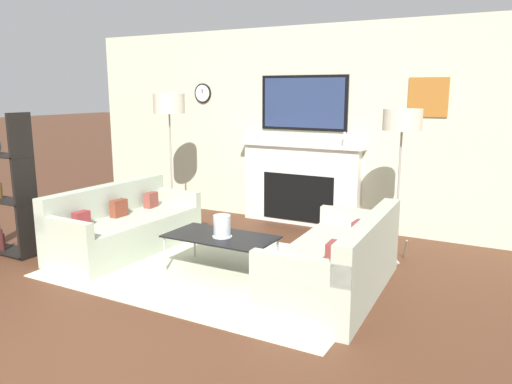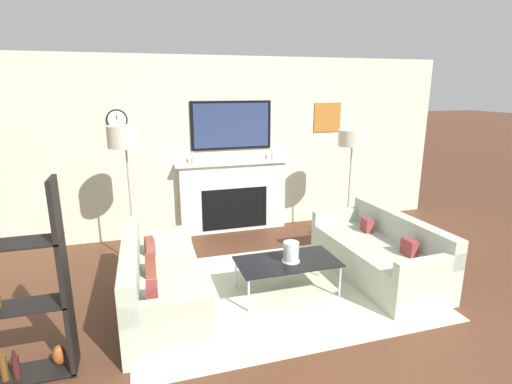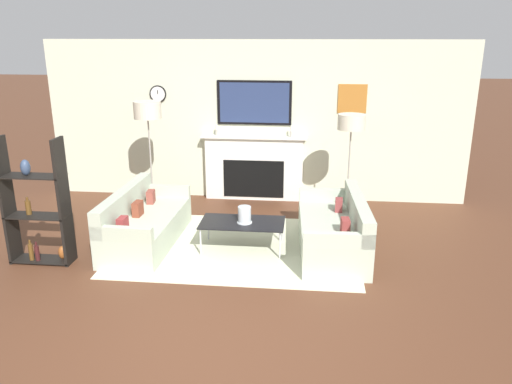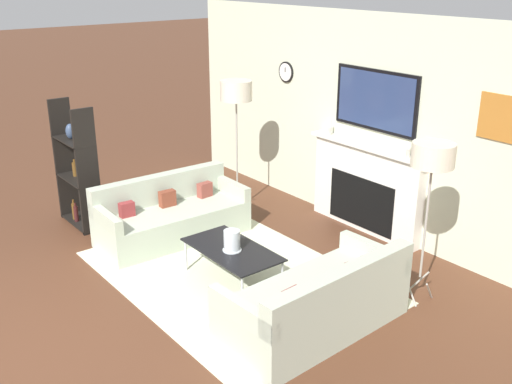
{
  "view_description": "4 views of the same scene",
  "coord_description": "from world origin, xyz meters",
  "px_view_note": "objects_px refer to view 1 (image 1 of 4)",
  "views": [
    {
      "loc": [
        2.75,
        -1.91,
        1.84
      ],
      "look_at": [
        0.13,
        2.85,
        0.74
      ],
      "focal_mm": 35.0,
      "sensor_mm": 36.0,
      "label": 1
    },
    {
      "loc": [
        -1.44,
        -1.59,
        2.26
      ],
      "look_at": [
        -0.06,
        2.93,
        1.0
      ],
      "focal_mm": 28.0,
      "sensor_mm": 36.0,
      "label": 2
    },
    {
      "loc": [
        0.9,
        -3.96,
        2.8
      ],
      "look_at": [
        0.24,
        2.41,
        0.75
      ],
      "focal_mm": 35.0,
      "sensor_mm": 36.0,
      "label": 3
    },
    {
      "loc": [
        4.72,
        -1.14,
        3.18
      ],
      "look_at": [
        -0.13,
        2.69,
        0.86
      ],
      "focal_mm": 42.0,
      "sensor_mm": 36.0,
      "label": 4
    }
  ],
  "objects_px": {
    "coffee_table": "(221,238)",
    "floor_lamp_right": "(402,122)",
    "couch_right": "(338,265)",
    "hurricane_candle": "(222,227)",
    "floor_lamp_left": "(169,105)",
    "couch_left": "(124,228)",
    "shelf_unit": "(4,190)"
  },
  "relations": [
    {
      "from": "couch_right",
      "to": "coffee_table",
      "type": "bearing_deg",
      "value": -176.64
    },
    {
      "from": "coffee_table",
      "to": "hurricane_candle",
      "type": "relative_size",
      "value": 4.95
    },
    {
      "from": "couch_left",
      "to": "floor_lamp_left",
      "type": "relative_size",
      "value": 1.03
    },
    {
      "from": "coffee_table",
      "to": "floor_lamp_left",
      "type": "xyz_separation_m",
      "value": [
        -1.62,
        1.27,
        1.28
      ]
    },
    {
      "from": "coffee_table",
      "to": "shelf_unit",
      "type": "xyz_separation_m",
      "value": [
        -2.49,
        -0.64,
        0.37
      ]
    },
    {
      "from": "floor_lamp_left",
      "to": "couch_right",
      "type": "bearing_deg",
      "value": -22.83
    },
    {
      "from": "hurricane_candle",
      "to": "floor_lamp_left",
      "type": "bearing_deg",
      "value": 141.96
    },
    {
      "from": "couch_left",
      "to": "shelf_unit",
      "type": "relative_size",
      "value": 1.15
    },
    {
      "from": "couch_right",
      "to": "floor_lamp_right",
      "type": "height_order",
      "value": "floor_lamp_right"
    },
    {
      "from": "couch_left",
      "to": "shelf_unit",
      "type": "height_order",
      "value": "shelf_unit"
    },
    {
      "from": "couch_left",
      "to": "floor_lamp_left",
      "type": "xyz_separation_m",
      "value": [
        -0.24,
        1.2,
        1.38
      ]
    },
    {
      "from": "shelf_unit",
      "to": "couch_left",
      "type": "bearing_deg",
      "value": 32.93
    },
    {
      "from": "floor_lamp_right",
      "to": "couch_right",
      "type": "bearing_deg",
      "value": -101.37
    },
    {
      "from": "couch_right",
      "to": "floor_lamp_right",
      "type": "bearing_deg",
      "value": 78.63
    },
    {
      "from": "couch_left",
      "to": "hurricane_candle",
      "type": "distance_m",
      "value": 1.44
    },
    {
      "from": "couch_right",
      "to": "floor_lamp_left",
      "type": "bearing_deg",
      "value": 157.17
    },
    {
      "from": "floor_lamp_left",
      "to": "hurricane_candle",
      "type": "bearing_deg",
      "value": -38.04
    },
    {
      "from": "couch_right",
      "to": "hurricane_candle",
      "type": "distance_m",
      "value": 1.22
    },
    {
      "from": "coffee_table",
      "to": "floor_lamp_right",
      "type": "bearing_deg",
      "value": 40.89
    },
    {
      "from": "hurricane_candle",
      "to": "shelf_unit",
      "type": "distance_m",
      "value": 2.61
    },
    {
      "from": "couch_right",
      "to": "coffee_table",
      "type": "xyz_separation_m",
      "value": [
        -1.23,
        -0.07,
        0.1
      ]
    },
    {
      "from": "floor_lamp_left",
      "to": "floor_lamp_right",
      "type": "bearing_deg",
      "value": 0.0
    },
    {
      "from": "couch_left",
      "to": "hurricane_candle",
      "type": "bearing_deg",
      "value": -3.8
    },
    {
      "from": "floor_lamp_left",
      "to": "floor_lamp_right",
      "type": "distance_m",
      "value": 3.1
    },
    {
      "from": "couch_left",
      "to": "coffee_table",
      "type": "relative_size",
      "value": 1.66
    },
    {
      "from": "floor_lamp_left",
      "to": "shelf_unit",
      "type": "height_order",
      "value": "floor_lamp_left"
    },
    {
      "from": "floor_lamp_left",
      "to": "couch_left",
      "type": "bearing_deg",
      "value": -78.87
    },
    {
      "from": "coffee_table",
      "to": "floor_lamp_left",
      "type": "distance_m",
      "value": 2.43
    },
    {
      "from": "couch_right",
      "to": "couch_left",
      "type": "bearing_deg",
      "value": -180.0
    },
    {
      "from": "floor_lamp_left",
      "to": "shelf_unit",
      "type": "bearing_deg",
      "value": -114.37
    },
    {
      "from": "couch_left",
      "to": "couch_right",
      "type": "relative_size",
      "value": 1.01
    },
    {
      "from": "coffee_table",
      "to": "shelf_unit",
      "type": "bearing_deg",
      "value": -165.53
    }
  ]
}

